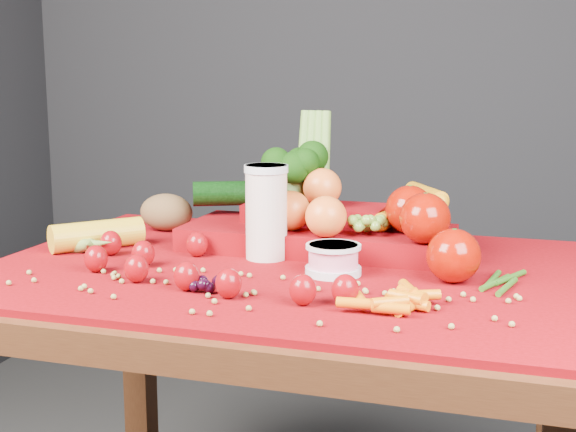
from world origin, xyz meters
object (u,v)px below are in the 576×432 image
(table, at_px, (285,323))
(yogurt_bowl, at_px, (333,258))
(milk_glass, at_px, (266,209))
(produce_mound, at_px, (337,219))

(table, height_order, yogurt_bowl, yogurt_bowl)
(milk_glass, relative_size, yogurt_bowl, 1.80)
(milk_glass, distance_m, yogurt_bowl, 0.18)
(table, distance_m, milk_glass, 0.21)
(yogurt_bowl, relative_size, produce_mound, 0.16)
(produce_mound, bearing_deg, yogurt_bowl, -77.47)
(milk_glass, xyz_separation_m, yogurt_bowl, (0.15, -0.08, -0.07))
(table, relative_size, produce_mound, 1.78)
(yogurt_bowl, bearing_deg, produce_mound, 102.53)
(milk_glass, bearing_deg, produce_mound, 42.95)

